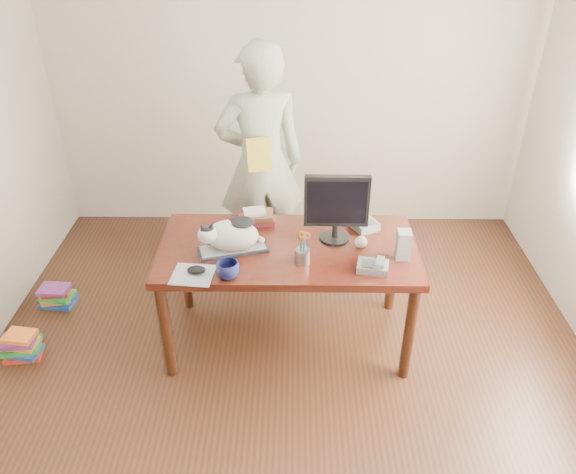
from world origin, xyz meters
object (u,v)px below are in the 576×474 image
Objects in this scene: pen_cup at (302,255)px; book_pile_b at (57,296)px; mouse at (196,270)px; calculator at (363,223)px; monitor at (336,205)px; phone at (373,266)px; baseball at (361,242)px; cat at (230,234)px; book_pile_a at (21,346)px; desk at (288,259)px; keyboard at (233,249)px; book_stack at (257,217)px; person at (261,164)px; coffee_mug at (228,270)px; speaker at (403,245)px.

book_pile_b is at bearing 163.55° from pen_cup.
calculator is (1.01, 0.53, 0.00)m from mouse.
phone is at bearing -57.13° from monitor.
pen_cup is 0.40m from baseball.
cat is at bearing 178.97° from phone.
mouse is 1.41m from book_pile_a.
cat is (-0.35, -0.14, 0.27)m from desk.
book_pile_b is (-1.20, 0.64, -0.70)m from mouse.
cat reaches higher than mouse.
keyboard is 1.74× the size of book_pile_b.
calculator is at bearing 102.68° from phone.
book_stack is at bearing 156.58° from monitor.
baseball is 0.04× the size of person.
mouse is 0.57× the size of phone.
mouse is 0.44× the size of book_pile_b.
calculator is at bearing -11.24° from book_stack.
book_stack is (-0.21, 0.22, 0.18)m from desk.
person is at bearing 19.69° from book_pile_b.
book_pile_b is (-1.81, 0.53, -0.74)m from pen_cup.
speaker is (1.02, 0.22, 0.04)m from coffee_mug.
cat is at bearing 92.22° from coffee_mug.
baseball is (0.80, 0.05, -0.08)m from cat.
cat is 0.80m from baseball.
keyboard is 2.25× the size of phone.
book_pile_a is at bearing -171.72° from monitor.
cat is 2.23× the size of speaker.
speaker is (0.39, -0.19, -0.16)m from monitor.
phone is at bearing -78.30° from baseball.
coffee_mug is 1.00m from calculator.
desk is 0.35m from pen_cup.
person reaches higher than pen_cup.
calculator is at bearing 32.98° from mouse.
phone is 0.11× the size of person.
coffee_mug is 0.85m from baseball.
person is at bearing 122.57° from monitor.
calculator is (0.40, 0.42, -0.03)m from pen_cup.
mouse is 1.02m from phone.
cat is 1.80× the size of pen_cup.
calculator is at bearing 81.22° from baseball.
book_pile_a is 1.05× the size of book_pile_b.
baseball is at bearing -12.10° from cat.
coffee_mug reaches higher than book_stack.
phone is 0.81× the size of book_stack.
keyboard is at bearing 89.65° from coffee_mug.
speaker is at bearing -10.89° from book_pile_b.
coffee_mug is at bearing -107.27° from book_stack.
baseball is 2.31m from book_pile_b.
book_pile_b is at bearing 6.49° from person.
phone reaches higher than baseball.
person is (-0.71, 1.14, 0.13)m from phone.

